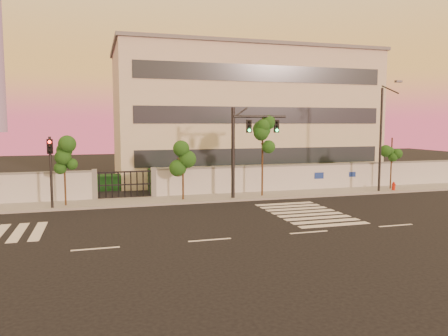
% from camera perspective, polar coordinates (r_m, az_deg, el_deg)
% --- Properties ---
extents(ground, '(120.00, 120.00, 0.00)m').
position_cam_1_polar(ground, '(20.15, -1.87, -9.39)').
color(ground, black).
rests_on(ground, ground).
extents(sidewalk, '(60.00, 3.00, 0.15)m').
position_cam_1_polar(sidewalk, '(30.18, -6.91, -4.17)').
color(sidewalk, gray).
rests_on(sidewalk, ground).
extents(perimeter_wall, '(60.00, 0.36, 2.20)m').
position_cam_1_polar(perimeter_wall, '(31.50, -7.20, -1.92)').
color(perimeter_wall, silver).
rests_on(perimeter_wall, ground).
extents(hedge_row, '(41.00, 4.25, 1.80)m').
position_cam_1_polar(hedge_row, '(34.39, -6.18, -1.68)').
color(hedge_row, black).
rests_on(hedge_row, ground).
extents(institutional_building, '(24.40, 12.40, 12.25)m').
position_cam_1_polar(institutional_building, '(43.11, 2.36, 6.97)').
color(institutional_building, beige).
rests_on(institutional_building, ground).
extents(road_markings, '(57.00, 7.62, 0.02)m').
position_cam_1_polar(road_markings, '(23.42, -7.99, -7.25)').
color(road_markings, silver).
rests_on(road_markings, ground).
extents(street_tree_c, '(1.44, 1.14, 4.35)m').
position_cam_1_polar(street_tree_c, '(29.03, -20.12, 1.36)').
color(street_tree_c, '#382314').
rests_on(street_tree_c, ground).
extents(street_tree_d, '(1.53, 1.22, 4.04)m').
position_cam_1_polar(street_tree_d, '(29.61, -5.37, 1.33)').
color(street_tree_d, '#382314').
rests_on(street_tree_d, ground).
extents(street_tree_e, '(1.56, 1.24, 5.69)m').
position_cam_1_polar(street_tree_e, '(31.10, 5.09, 3.76)').
color(street_tree_e, '#382314').
rests_on(street_tree_e, ground).
extents(street_tree_f, '(1.38, 1.10, 4.19)m').
position_cam_1_polar(street_tree_f, '(36.88, 21.06, 2.01)').
color(street_tree_f, '#382314').
rests_on(street_tree_f, ground).
extents(traffic_signal_main, '(4.04, 0.43, 6.39)m').
position_cam_1_polar(traffic_signal_main, '(30.30, 2.65, 3.46)').
color(traffic_signal_main, black).
rests_on(traffic_signal_main, ground).
extents(traffic_signal_secondary, '(0.35, 0.34, 4.51)m').
position_cam_1_polar(traffic_signal_secondary, '(28.48, -21.71, 0.52)').
color(traffic_signal_secondary, black).
rests_on(traffic_signal_secondary, ground).
extents(streetlight_east, '(0.50, 2.01, 8.34)m').
position_cam_1_polar(streetlight_east, '(35.03, 19.96, 4.19)').
color(streetlight_east, black).
rests_on(streetlight_east, ground).
extents(fire_hydrant, '(0.31, 0.30, 0.79)m').
position_cam_1_polar(fire_hydrant, '(36.25, 21.27, -2.33)').
color(fire_hydrant, red).
rests_on(fire_hydrant, ground).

